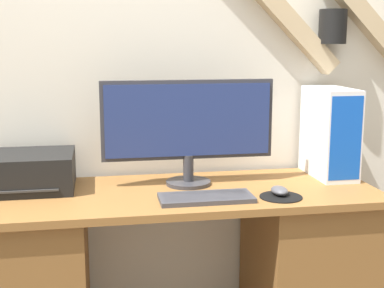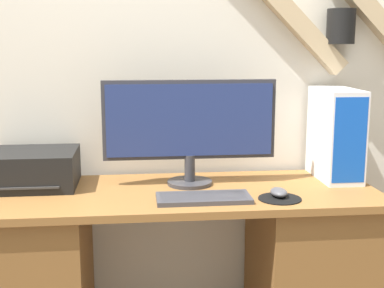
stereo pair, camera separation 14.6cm
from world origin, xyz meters
name	(u,v)px [view 1 (the left image)]	position (x,y,z in m)	size (l,w,h in m)	color
wall_back	(161,48)	(-0.01, 0.64, 1.36)	(6.40, 0.18, 2.70)	silver
desk	(175,278)	(0.00, 0.30, 0.41)	(1.68, 0.59, 0.79)	brown
monitor	(188,124)	(0.08, 0.39, 1.05)	(0.73, 0.19, 0.45)	#333338
keyboard	(206,197)	(0.10, 0.15, 0.80)	(0.36, 0.16, 0.02)	#3D3D42
mousepad	(281,197)	(0.40, 0.13, 0.79)	(0.17, 0.17, 0.00)	black
mouse	(279,191)	(0.40, 0.16, 0.81)	(0.06, 0.10, 0.03)	#4C4C51
computer_tower	(330,132)	(0.73, 0.43, 0.99)	(0.16, 0.32, 0.40)	white
printer	(30,172)	(-0.58, 0.43, 0.87)	(0.36, 0.32, 0.15)	black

